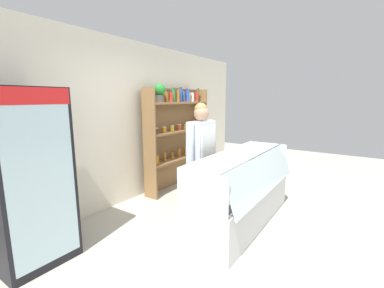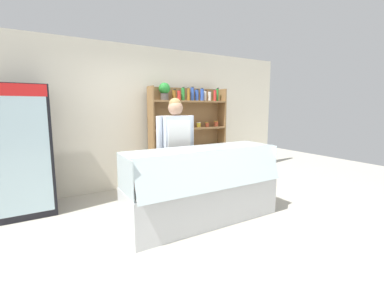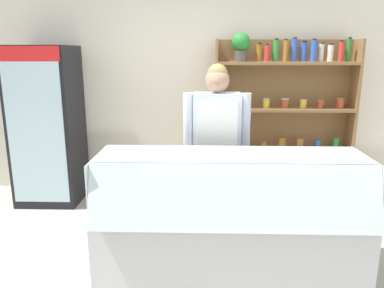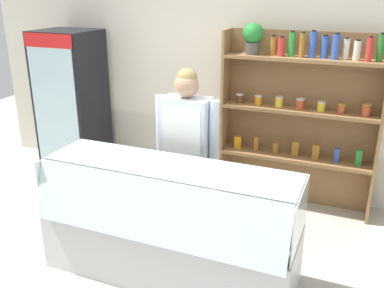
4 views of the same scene
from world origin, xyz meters
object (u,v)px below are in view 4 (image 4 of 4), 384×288
Objects in this scene: drinks_fridge at (72,105)px; shop_clerk at (187,142)px; shelving_unit at (297,108)px; deli_display_case at (168,242)px.

drinks_fridge is 2.18m from shop_clerk.
drinks_fridge reaches higher than shop_clerk.
deli_display_case is at bearing -112.83° from shelving_unit.
deli_display_case is 0.93m from shop_clerk.
drinks_fridge is at bearing -175.70° from shelving_unit.
deli_display_case is (-0.73, -1.72, -0.82)m from shelving_unit.
shop_clerk is (-0.81, -1.11, -0.13)m from shelving_unit.
drinks_fridge is at bearing 155.58° from shop_clerk.
shelving_unit is 1.38m from shop_clerk.
drinks_fridge is 0.93× the size of shelving_unit.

